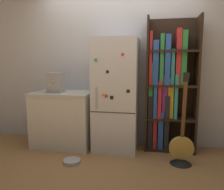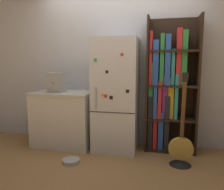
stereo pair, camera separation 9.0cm
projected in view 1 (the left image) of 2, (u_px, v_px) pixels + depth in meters
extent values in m
plane|color=#A87542|center=(114.00, 152.00, 3.26)|extent=(16.00, 16.00, 0.00)
cube|color=silver|center=(120.00, 64.00, 3.54)|extent=(8.00, 0.05, 2.60)
cube|color=silver|center=(116.00, 95.00, 3.29)|extent=(0.65, 0.59, 1.67)
cube|color=#333333|center=(112.00, 113.00, 3.03)|extent=(0.64, 0.01, 0.01)
cube|color=#B2B2B7|center=(96.00, 98.00, 3.04)|extent=(0.02, 0.02, 0.30)
cube|color=orange|center=(103.00, 95.00, 3.02)|extent=(0.03, 0.01, 0.03)
cube|color=green|center=(96.00, 60.00, 2.97)|extent=(0.04, 0.01, 0.04)
cube|color=red|center=(106.00, 96.00, 3.02)|extent=(0.04, 0.01, 0.04)
cube|color=black|center=(112.00, 98.00, 3.00)|extent=(0.05, 0.02, 0.05)
cube|color=red|center=(123.00, 54.00, 2.89)|extent=(0.04, 0.01, 0.04)
cube|color=black|center=(107.00, 72.00, 2.96)|extent=(0.04, 0.01, 0.03)
cube|color=black|center=(128.00, 91.00, 2.95)|extent=(0.05, 0.02, 0.04)
cube|color=black|center=(147.00, 85.00, 3.30)|extent=(0.03, 0.36, 1.97)
cube|color=black|center=(196.00, 86.00, 3.17)|extent=(0.03, 0.36, 1.97)
cube|color=black|center=(170.00, 84.00, 3.39)|extent=(0.74, 0.03, 1.97)
cube|color=black|center=(169.00, 148.00, 3.37)|extent=(0.68, 0.33, 0.03)
cube|color=black|center=(170.00, 118.00, 3.30)|extent=(0.68, 0.33, 0.03)
cube|color=black|center=(171.00, 85.00, 3.23)|extent=(0.68, 0.33, 0.03)
cube|color=black|center=(173.00, 52.00, 3.16)|extent=(0.68, 0.33, 0.03)
cube|color=#262628|center=(150.00, 121.00, 3.36)|extent=(0.07, 0.26, 0.80)
cube|color=red|center=(155.00, 125.00, 3.36)|extent=(0.06, 0.24, 0.68)
cube|color=#2D59B2|center=(160.00, 129.00, 3.35)|extent=(0.07, 0.26, 0.57)
cube|color=#262628|center=(166.00, 122.00, 3.31)|extent=(0.07, 0.27, 0.81)
cube|color=#338C3F|center=(151.00, 90.00, 3.30)|extent=(0.06, 0.27, 0.81)
cube|color=#2D59B2|center=(155.00, 90.00, 3.28)|extent=(0.05, 0.31, 0.81)
cube|color=red|center=(159.00, 99.00, 3.29)|extent=(0.05, 0.29, 0.55)
cube|color=purple|center=(164.00, 96.00, 3.27)|extent=(0.07, 0.24, 0.64)
cube|color=gold|center=(170.00, 98.00, 3.26)|extent=(0.08, 0.24, 0.59)
cube|color=teal|center=(175.00, 96.00, 3.25)|extent=(0.05, 0.28, 0.65)
cube|color=red|center=(151.00, 58.00, 3.23)|extent=(0.04, 0.27, 0.76)
cube|color=#2D59B2|center=(156.00, 63.00, 3.22)|extent=(0.08, 0.28, 0.64)
cube|color=#338C3F|center=(162.00, 60.00, 3.21)|extent=(0.06, 0.29, 0.72)
cube|color=#2D59B2|center=(167.00, 60.00, 3.19)|extent=(0.07, 0.30, 0.71)
cube|color=teal|center=(172.00, 67.00, 3.19)|extent=(0.05, 0.24, 0.51)
cube|color=red|center=(178.00, 57.00, 3.16)|extent=(0.07, 0.26, 0.79)
cube|color=#338C3F|center=(183.00, 58.00, 3.15)|extent=(0.08, 0.24, 0.77)
cylinder|color=black|center=(185.00, 44.00, 3.12)|extent=(0.10, 0.10, 0.18)
cube|color=silver|center=(64.00, 120.00, 3.50)|extent=(0.91, 0.62, 0.83)
cube|color=beige|center=(63.00, 93.00, 3.44)|extent=(0.93, 0.64, 0.04)
cube|color=#A5A39E|center=(56.00, 83.00, 3.37)|extent=(0.22, 0.22, 0.30)
cylinder|color=#A5A39E|center=(52.00, 82.00, 3.23)|extent=(0.04, 0.06, 0.04)
cone|color=black|center=(181.00, 162.00, 2.87)|extent=(0.28, 0.28, 0.06)
cylinder|color=gold|center=(181.00, 148.00, 2.84)|extent=(0.32, 0.09, 0.32)
cube|color=brown|center=(184.00, 110.00, 2.70)|extent=(0.04, 0.12, 0.72)
cube|color=black|center=(186.00, 77.00, 2.59)|extent=(0.07, 0.04, 0.11)
cylinder|color=#B7B7BC|center=(72.00, 161.00, 2.89)|extent=(0.23, 0.23, 0.05)
torus|color=#B7B7BC|center=(72.00, 160.00, 2.89)|extent=(0.23, 0.23, 0.01)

